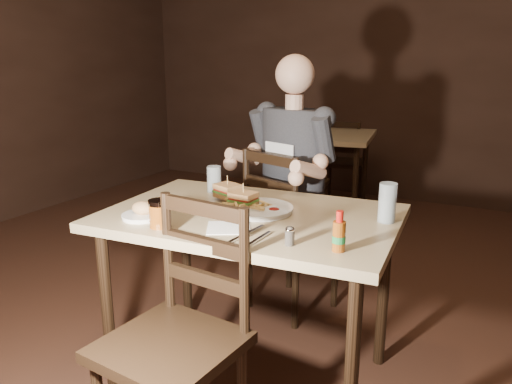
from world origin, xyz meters
The scene contains 24 objects.
room_shell centered at (0.00, 0.00, 1.40)m, with size 7.00×7.00×7.00m.
main_table centered at (-0.01, 0.20, 0.69)m, with size 1.26×0.89×0.77m.
bg_table centered at (-0.53, 2.50, 0.68)m, with size 0.92×0.92×0.77m.
chair_far centered at (-0.11, 0.88, 0.47)m, with size 0.43×0.47×0.93m, color black, non-canonical shape.
chair_near centered at (-0.01, -0.37, 0.46)m, with size 0.43×0.47×0.93m, color black, non-canonical shape.
bg_chair_far centered at (-0.53, 3.05, 0.42)m, with size 0.38×0.42×0.83m, color black, non-canonical shape.
bg_chair_near centered at (-0.53, 1.95, 0.44)m, with size 0.41×0.45×0.89m, color black, non-canonical shape.
diner centered at (-0.12, 0.83, 0.95)m, with size 0.54×0.43×0.94m, color #2F2F34, non-canonical shape.
dinner_plate centered at (0.01, 0.23, 0.78)m, with size 0.28×0.28×0.02m, color white.
sandwich_left centered at (-0.20, 0.32, 0.83)m, with size 0.11×0.09×0.10m, color tan, non-canonical shape.
sandwich_right centered at (-0.06, 0.23, 0.83)m, with size 0.11×0.09×0.09m, color tan, non-canonical shape.
fries_pile centered at (-0.06, 0.22, 0.80)m, with size 0.25×0.17×0.04m, color #DFB664, non-canonical shape.
ketchup_dollop centered at (0.08, 0.23, 0.79)m, with size 0.05×0.05×0.01m, color maroon.
glass_left centered at (-0.33, 0.42, 0.83)m, with size 0.07×0.07×0.13m, color silver.
glass_right centered at (0.52, 0.35, 0.85)m, with size 0.07×0.07×0.16m, color silver.
hot_sauce centered at (0.45, -0.03, 0.84)m, with size 0.04×0.04×0.14m, color brown, non-canonical shape.
salt_shaker centered at (0.11, -0.07, 0.80)m, with size 0.03×0.03×0.06m, color white, non-canonical shape.
pepper_shaker centered at (0.28, -0.06, 0.80)m, with size 0.03×0.03×0.06m, color #38332D, non-canonical shape.
syrup_dispenser centered at (-0.23, -0.12, 0.82)m, with size 0.08×0.08×0.11m, color brown, non-canonical shape.
napkin centered at (0.01, -0.01, 0.77)m, with size 0.16×0.15×0.00m, color white.
knife centered at (0.10, -0.04, 0.78)m, with size 0.01×0.22×0.01m, color silver.
fork centered at (0.17, -0.07, 0.78)m, with size 0.01×0.17×0.01m, color silver.
side_plate centered at (-0.37, -0.07, 0.78)m, with size 0.16×0.16×0.01m, color white.
bread_roll centered at (-0.37, -0.05, 0.81)m, with size 0.09×0.08×0.05m, color tan.
Camera 1 is at (0.94, -1.55, 1.40)m, focal length 35.00 mm.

